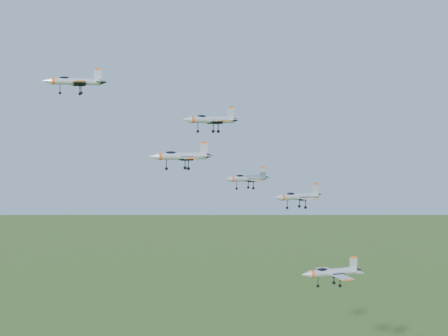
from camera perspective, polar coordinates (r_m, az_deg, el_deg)
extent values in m
cylinder|color=#B5B9C2|center=(130.02, -13.37, 7.70)|extent=(9.60, 2.05, 1.38)
cone|color=#B5B9C2|center=(129.55, -15.91, 7.68)|extent=(2.00, 1.51, 1.38)
cone|color=black|center=(130.70, -10.95, 7.71)|extent=(1.56, 1.27, 1.17)
ellipsoid|color=black|center=(129.84, -14.41, 7.92)|extent=(2.39, 1.15, 0.87)
cube|color=#B5B9C2|center=(127.08, -13.14, 7.69)|extent=(2.76, 4.82, 0.15)
cube|color=#B5B9C2|center=(132.96, -13.41, 7.49)|extent=(2.76, 4.82, 0.15)
cube|color=#B5B9C2|center=(130.65, -11.47, 8.34)|extent=(1.59, 0.24, 2.22)
cube|color=#DD4D0F|center=(130.76, -11.47, 8.84)|extent=(1.17, 0.23, 0.37)
cylinder|color=#B5B9C2|center=(122.57, -3.82, 1.10)|extent=(9.80, 2.11, 1.40)
cone|color=#B5B9C2|center=(121.14, -6.48, 1.06)|extent=(2.04, 1.54, 1.40)
cone|color=black|center=(124.19, -1.32, 1.14)|extent=(1.60, 1.30, 1.19)
ellipsoid|color=black|center=(121.94, -4.90, 1.33)|extent=(2.44, 1.18, 0.89)
cube|color=#B5B9C2|center=(119.74, -3.33, 0.92)|extent=(2.83, 4.92, 0.15)
cube|color=#B5B9C2|center=(125.55, -4.10, 1.03)|extent=(2.83, 4.92, 0.15)
cube|color=#B5B9C2|center=(123.78, -1.85, 1.81)|extent=(1.62, 0.25, 2.27)
cube|color=#DD4D0F|center=(123.75, -1.85, 2.36)|extent=(1.20, 0.24, 0.38)
cylinder|color=#B5B9C2|center=(103.69, -1.11, 4.44)|extent=(7.83, 2.70, 1.12)
cone|color=#B5B9C2|center=(101.74, -3.47, 4.45)|extent=(1.75, 1.42, 1.12)
cone|color=black|center=(105.73, 1.09, 4.42)|extent=(1.38, 1.18, 0.95)
ellipsoid|color=black|center=(102.88, -2.06, 4.68)|extent=(2.02, 1.18, 0.71)
cube|color=#B5B9C2|center=(101.60, -0.42, 4.34)|extent=(2.72, 4.12, 0.12)
cube|color=#B5B9C2|center=(105.94, -1.59, 4.30)|extent=(2.72, 4.12, 0.12)
cube|color=#B5B9C2|center=(105.31, 0.63, 5.06)|extent=(1.29, 0.37, 1.81)
cube|color=#DD4D0F|center=(105.35, 0.63, 5.57)|extent=(0.95, 0.31, 0.30)
cylinder|color=#B5B9C2|center=(127.74, 2.20, -0.94)|extent=(8.05, 3.17, 1.16)
cone|color=#B5B9C2|center=(125.25, 0.33, -1.03)|extent=(1.85, 1.53, 1.16)
cone|color=black|center=(130.25, 3.93, -0.86)|extent=(1.46, 1.27, 0.99)
ellipsoid|color=black|center=(126.67, 1.45, -0.78)|extent=(2.11, 1.31, 0.74)
cube|color=#B5B9C2|center=(125.75, 2.87, -1.12)|extent=(2.98, 4.32, 0.12)
cube|color=#B5B9C2|center=(129.96, 1.68, -0.97)|extent=(2.98, 4.32, 0.12)
cube|color=#B5B9C2|center=(129.63, 3.57, -0.35)|extent=(1.32, 0.44, 1.87)
cube|color=#DD4D0F|center=(129.56, 3.57, 0.08)|extent=(0.98, 0.37, 0.31)
cylinder|color=#B5B9C2|center=(111.90, 6.90, -2.59)|extent=(7.77, 2.83, 1.12)
cone|color=#B5B9C2|center=(109.32, 4.91, -2.72)|extent=(1.76, 1.43, 1.12)
cone|color=black|center=(114.51, 8.73, -2.46)|extent=(1.38, 1.19, 0.95)
ellipsoid|color=black|center=(110.79, 6.10, -2.42)|extent=(2.02, 1.21, 0.71)
cube|color=#B5B9C2|center=(110.08, 7.69, -2.80)|extent=(2.77, 4.12, 0.12)
cube|color=#B5B9C2|center=(113.98, 6.28, -2.58)|extent=(2.77, 4.12, 0.12)
cube|color=#B5B9C2|center=(113.84, 8.35, -1.91)|extent=(1.28, 0.39, 1.80)
cube|color=#DD4D0F|center=(113.75, 8.36, -1.44)|extent=(0.95, 0.33, 0.30)
cylinder|color=#B5B9C2|center=(126.97, 9.94, -9.36)|extent=(10.06, 2.07, 1.44)
cone|color=#B5B9C2|center=(124.26, 7.49, -9.62)|extent=(2.09, 1.57, 1.44)
cone|color=black|center=(129.78, 12.21, -9.11)|extent=(1.63, 1.32, 1.23)
ellipsoid|color=black|center=(125.72, 8.96, -9.23)|extent=(2.50, 1.19, 0.92)
cube|color=#B5B9C2|center=(124.49, 10.73, -9.76)|extent=(2.86, 5.04, 0.16)
cube|color=#B5B9C2|center=(129.80, 9.36, -9.20)|extent=(2.86, 5.04, 0.16)
cube|color=#B5B9C2|center=(128.85, 11.75, -8.51)|extent=(1.67, 0.24, 2.33)
cube|color=#DD4D0F|center=(128.61, 11.75, -7.98)|extent=(1.23, 0.23, 0.39)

